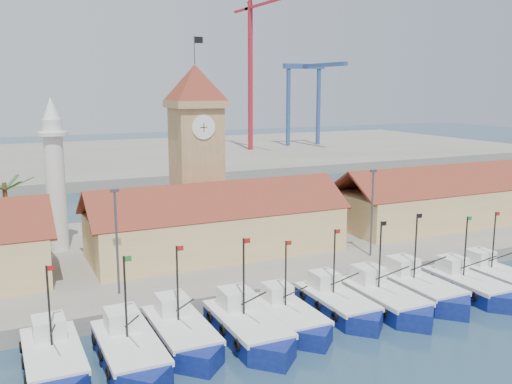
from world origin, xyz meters
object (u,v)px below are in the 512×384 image
boat_0 (54,362)px  minaret (55,174)px  boat_5 (339,305)px  clock_tower (196,148)px

boat_0 → minaret: size_ratio=0.62×
boat_0 → minaret: minaret is taller
boat_5 → minaret: minaret is taller
minaret → boat_0: bearing=-97.4°
boat_5 → minaret: (-19.48, 24.67, 8.95)m
boat_0 → boat_5: boat_0 is taller
minaret → clock_tower: bearing=-7.6°
boat_5 → clock_tower: size_ratio=0.44×
clock_tower → minaret: bearing=172.4°
boat_5 → minaret: size_ratio=0.61×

